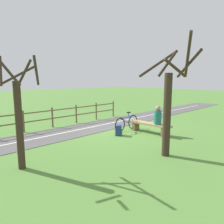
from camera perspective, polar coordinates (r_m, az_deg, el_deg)
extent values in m
plane|color=#548438|center=(10.04, 1.42, -4.84)|extent=(80.00, 80.00, 0.00)
cube|color=#565454|center=(8.90, -22.89, -7.33)|extent=(3.62, 36.06, 0.02)
cube|color=silver|center=(8.90, -22.89, -7.26)|extent=(1.43, 31.98, 0.00)
cube|color=#A88456|center=(9.49, 10.19, -3.20)|extent=(2.08, 0.49, 0.08)
cube|color=brown|center=(9.13, 14.15, -5.29)|extent=(0.18, 0.36, 0.38)
cube|color=brown|center=(9.99, 6.51, -3.85)|extent=(0.18, 0.36, 0.38)
cylinder|color=#1E6B66|center=(9.20, 12.36, -1.49)|extent=(0.33, 0.33, 0.60)
sphere|color=#9E755B|center=(9.14, 12.45, 0.99)|extent=(0.22, 0.22, 0.22)
torus|color=black|center=(9.45, 2.19, -3.58)|extent=(0.12, 0.69, 0.69)
torus|color=black|center=(10.22, 5.71, -2.67)|extent=(0.12, 0.69, 0.69)
cylinder|color=#1E51A3|center=(9.77, 4.03, -1.45)|extent=(0.13, 0.84, 0.04)
cylinder|color=#1E51A3|center=(9.69, 3.49, -2.41)|extent=(0.10, 0.61, 0.32)
cylinder|color=#1E51A3|center=(9.87, 4.57, -0.76)|extent=(0.03, 0.03, 0.20)
cube|color=black|center=(9.86, 4.57, -0.13)|extent=(0.10, 0.21, 0.05)
cube|color=navy|center=(9.01, 1.76, -4.99)|extent=(0.33, 0.35, 0.45)
cube|color=#2A438C|center=(9.00, 2.53, -5.45)|extent=(0.14, 0.19, 0.20)
cylinder|color=brown|center=(13.49, 0.33, 0.89)|extent=(0.08, 0.08, 1.00)
cylinder|color=brown|center=(12.51, -4.33, 0.23)|extent=(0.08, 0.08, 1.00)
cylinder|color=brown|center=(11.63, -9.73, -0.53)|extent=(0.08, 0.08, 1.00)
cylinder|color=brown|center=(10.88, -15.95, -1.41)|extent=(0.08, 0.08, 1.00)
cylinder|color=brown|center=(10.27, -23.01, -2.39)|extent=(0.08, 0.08, 1.00)
cylinder|color=brown|center=(10.82, -16.03, 0.42)|extent=(0.48, 8.67, 0.06)
cylinder|color=brown|center=(10.88, -15.94, -1.67)|extent=(0.48, 8.67, 0.06)
cylinder|color=#38281E|center=(6.02, -23.97, -3.52)|extent=(0.19, 0.19, 2.35)
cylinder|color=#38281E|center=(5.63, -26.94, 10.54)|extent=(0.62, 0.48, 0.83)
cylinder|color=#38281E|center=(5.90, -28.13, 10.00)|extent=(0.70, 0.27, 0.76)
cylinder|color=#38281E|center=(6.34, -24.35, 9.10)|extent=(0.44, 0.88, 0.55)
cylinder|color=#38281E|center=(6.05, -22.78, 9.89)|extent=(0.57, 0.25, 0.67)
cylinder|color=#38281E|center=(5.84, -19.94, 10.34)|extent=(0.96, 0.52, 0.73)
cylinder|color=#38281E|center=(6.66, 14.76, -0.90)|extent=(0.24, 0.24, 2.58)
cylinder|color=#38281E|center=(6.28, 16.83, 11.46)|extent=(0.40, 0.68, 0.53)
cylinder|color=#38281E|center=(7.16, 12.61, 12.80)|extent=(0.70, 1.25, 0.91)
cylinder|color=#38281E|center=(6.84, 14.90, 12.61)|extent=(0.49, 0.47, 0.82)
cylinder|color=#38281E|center=(6.62, 20.02, 14.22)|extent=(0.67, 0.96, 1.22)
cylinder|color=#38281E|center=(6.87, 20.13, 12.11)|extent=(1.14, 0.75, 0.78)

